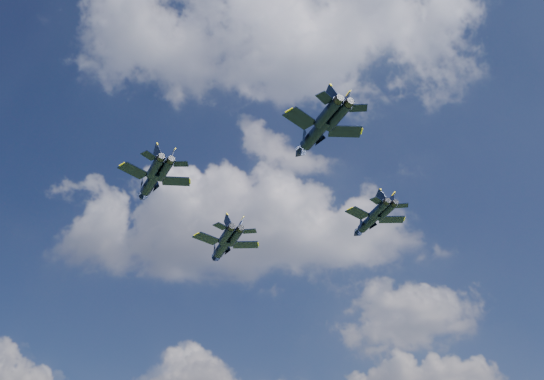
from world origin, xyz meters
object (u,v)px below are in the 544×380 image
Objects in this scene: jet_lead at (222,247)px; jet_left at (150,183)px; jet_slot at (314,134)px; jet_right at (369,222)px.

jet_lead is 27.88m from jet_left.
jet_slot is (18.95, -36.54, -1.47)m from jet_lead.
jet_left is at bearing -178.05° from jet_right.
jet_slot is (25.66, -9.55, 0.43)m from jet_left.
jet_right is 28.96m from jet_slot.
jet_slot reaches higher than jet_left.
jet_right reaches higher than jet_slot.
jet_lead reaches higher than jet_slot.
jet_left is 0.95× the size of jet_slot.
jet_slot is at bearing -52.25° from jet_left.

